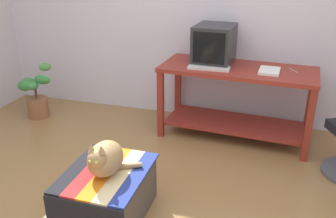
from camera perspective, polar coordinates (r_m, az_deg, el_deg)
The scene contains 9 objects.
back_wall at distance 4.06m, azimuth 4.77°, elevation 16.36°, with size 8.00×0.10×2.60m, color silver.
desk at distance 3.73m, azimuth 10.60°, elevation 2.91°, with size 1.54×0.72×0.74m.
tv_monitor at distance 3.74m, azimuth 7.21°, elevation 9.92°, with size 0.40×0.47×0.38m.
keyboard at distance 3.57m, azimuth 6.42°, elevation 6.43°, with size 0.40×0.15×0.02m, color beige.
book at distance 3.58m, azimuth 15.52°, elevation 5.75°, with size 0.19×0.25×0.03m, color white.
ottoman_with_blanket at distance 2.73m, azimuth -9.38°, elevation -12.83°, with size 0.55×0.69×0.37m.
cat at distance 2.54m, azimuth -9.81°, elevation -7.61°, with size 0.33×0.34×0.29m.
potted_plant at distance 4.50m, azimuth -19.84°, elevation 1.91°, with size 0.41×0.36×0.61m.
pen at distance 3.69m, azimuth 18.95°, elevation 5.69°, with size 0.01×0.01×0.14m, color #B7B7BC.
Camera 1 is at (0.84, -1.90, 1.78)m, focal length 39.12 mm.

